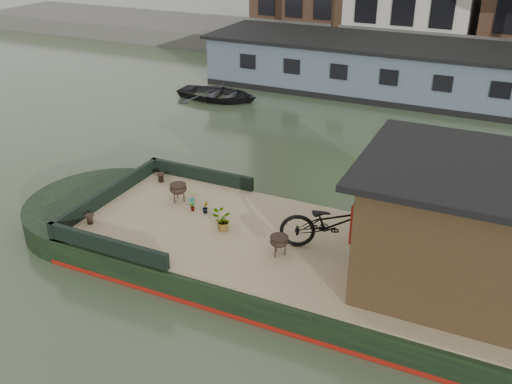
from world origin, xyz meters
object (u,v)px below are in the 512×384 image
at_px(potted_plant_a, 192,204).
at_px(brazier_front, 279,246).
at_px(cabin, 469,227).
at_px(bicycle, 333,223).
at_px(brazier_rear, 178,193).
at_px(dinghy, 218,91).

height_order(potted_plant_a, brazier_front, brazier_front).
distance_m(cabin, potted_plant_a, 6.12).
relative_size(cabin, brazier_front, 9.34).
relative_size(bicycle, brazier_front, 5.09).
relative_size(bicycle, brazier_rear, 4.82).
bearing_deg(bicycle, cabin, -115.90).
distance_m(potted_plant_a, dinghy, 10.82).
bearing_deg(dinghy, bicycle, -142.43).
xyz_separation_m(potted_plant_a, dinghy, (-4.64, 9.77, -0.47)).
height_order(cabin, brazier_rear, cabin).
bearing_deg(bicycle, brazier_rear, 63.26).
relative_size(potted_plant_a, brazier_rear, 0.75).
xyz_separation_m(potted_plant_a, brazier_front, (2.57, -0.88, 0.04)).
height_order(cabin, dinghy, cabin).
height_order(bicycle, brazier_front, bicycle).
xyz_separation_m(bicycle, brazier_front, (-0.88, -0.73, -0.36)).
bearing_deg(brazier_front, potted_plant_a, 161.05).
bearing_deg(brazier_rear, cabin, -5.80).
height_order(cabin, brazier_front, cabin).
xyz_separation_m(bicycle, dinghy, (-8.09, 9.91, -0.87)).
distance_m(cabin, brazier_front, 3.63).
bearing_deg(cabin, potted_plant_a, 176.33).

